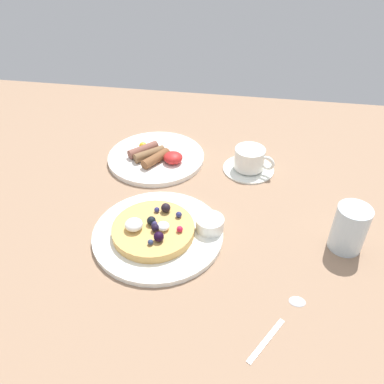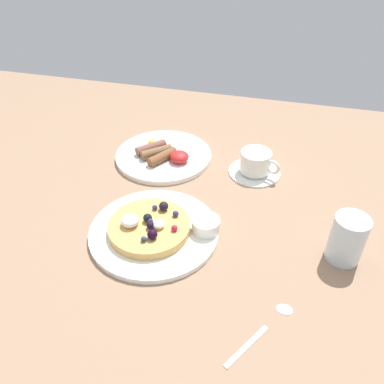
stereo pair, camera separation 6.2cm
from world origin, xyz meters
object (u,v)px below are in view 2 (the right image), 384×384
syrup_ramekin (206,225)px  breakfast_plate (164,156)px  coffee_cup (256,161)px  water_glass (347,239)px  teaspoon (271,322)px  pancake_plate (154,231)px  coffee_saucer (254,171)px

syrup_ramekin → breakfast_plate: 30.06cm
coffee_cup → water_glass: (19.43, -23.28, 1.27)cm
syrup_ramekin → teaspoon: 22.78cm
syrup_ramekin → teaspoon: (14.75, -17.21, -2.26)cm
coffee_cup → teaspoon: bearing=-79.0°
syrup_ramekin → water_glass: bearing=1.2°
syrup_ramekin → coffee_cup: bearing=74.2°
pancake_plate → teaspoon: pancake_plate is taller
breakfast_plate → syrup_ramekin: bearing=-55.5°
breakfast_plate → coffee_saucer: 23.60cm
breakfast_plate → coffee_saucer: breakfast_plate is taller
breakfast_plate → coffee_cup: size_ratio=2.50×
coffee_cup → syrup_ramekin: bearing=-105.8°
breakfast_plate → teaspoon: 52.59cm
breakfast_plate → teaspoon: (31.73, -41.94, -0.38)cm
syrup_ramekin → coffee_cup: (6.75, 23.81, 0.96)cm
syrup_ramekin → pancake_plate: bearing=-165.8°
pancake_plate → breakfast_plate: 28.14cm
teaspoon → water_glass: water_glass is taller
syrup_ramekin → coffee_cup: 24.77cm
breakfast_plate → coffee_cup: 23.92cm
breakfast_plate → pancake_plate: bearing=-75.7°
teaspoon → water_glass: size_ratio=1.43×
syrup_ramekin → water_glass: size_ratio=0.59×
pancake_plate → coffee_saucer: bearing=57.8°
teaspoon → water_glass: bearing=57.2°
water_glass → coffee_saucer: bearing=130.0°
breakfast_plate → water_glass: water_glass is taller
breakfast_plate → coffee_cup: bearing=-2.2°
breakfast_plate → water_glass: 49.65cm
teaspoon → coffee_cup: bearing=101.0°
pancake_plate → water_glass: (36.22, 3.07, 4.17)cm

